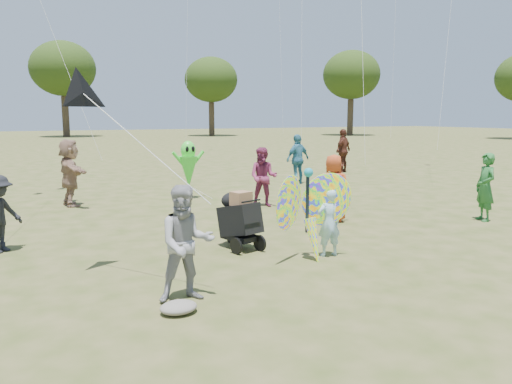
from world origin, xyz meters
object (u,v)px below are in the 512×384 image
at_px(child_girl, 329,223).
at_px(crowd_f, 485,187).
at_px(crowd_h, 343,151).
at_px(crowd_a, 333,188).
at_px(crowd_e, 263,177).
at_px(alien_kite, 189,166).
at_px(jogging_stroller, 239,216).
at_px(crowd_c, 298,159).
at_px(crowd_d, 70,173).
at_px(adult_man, 186,244).
at_px(butterfly_kite, 310,213).

relative_size(child_girl, crowd_f, 0.75).
height_order(child_girl, crowd_h, crowd_h).
height_order(crowd_a, crowd_h, crowd_h).
height_order(crowd_e, crowd_h, crowd_h).
bearing_deg(crowd_f, alien_kite, -120.65).
distance_m(child_girl, crowd_e, 5.00).
height_order(crowd_a, jogging_stroller, crowd_a).
bearing_deg(crowd_a, crowd_c, -78.85).
bearing_deg(crowd_d, jogging_stroller, -164.63).
relative_size(adult_man, crowd_f, 0.98).
relative_size(crowd_c, crowd_e, 1.11).
xyz_separation_m(crowd_d, crowd_f, (8.57, -6.46, -0.12)).
bearing_deg(adult_man, crowd_h, 54.08).
xyz_separation_m(crowd_f, alien_kite, (-5.24, 6.20, 0.16)).
distance_m(crowd_a, crowd_c, 6.51).
bearing_deg(jogging_stroller, child_girl, -62.03).
distance_m(crowd_c, crowd_d, 8.01).
xyz_separation_m(crowd_d, crowd_e, (4.72, -2.46, -0.11)).
relative_size(crowd_d, jogging_stroller, 1.66).
bearing_deg(jogging_stroller, crowd_e, 40.32).
bearing_deg(crowd_c, crowd_f, 81.41).
bearing_deg(alien_kite, crowd_a, -66.95).
xyz_separation_m(child_girl, crowd_c, (4.41, 8.36, 0.30)).
bearing_deg(jogging_stroller, crowd_f, -19.68).
xyz_separation_m(crowd_c, crowd_h, (3.73, 2.33, 0.04)).
distance_m(crowd_h, alien_kite, 9.09).
xyz_separation_m(crowd_c, crowd_f, (0.63, -7.50, -0.10)).
xyz_separation_m(crowd_d, butterfly_kite, (3.10, -7.35, -0.11)).
bearing_deg(adult_man, crowd_f, 20.40).
relative_size(crowd_c, crowd_h, 0.95).
relative_size(crowd_d, butterfly_kite, 1.03).
bearing_deg(crowd_c, crowd_h, -161.42).
bearing_deg(butterfly_kite, crowd_a, 47.82).
relative_size(crowd_c, crowd_d, 0.98).
bearing_deg(alien_kite, jogging_stroller, -99.75).
xyz_separation_m(crowd_d, crowd_h, (11.67, 3.37, 0.02)).
height_order(crowd_d, crowd_h, crowd_h).
xyz_separation_m(crowd_a, alien_kite, (-1.98, 4.65, 0.18)).
relative_size(crowd_c, crowd_f, 1.12).
bearing_deg(crowd_a, adult_man, 70.15).
bearing_deg(crowd_d, crowd_h, -79.49).
xyz_separation_m(crowd_h, alien_kite, (-8.33, -3.63, 0.02)).
distance_m(crowd_a, butterfly_kite, 3.29).
distance_m(adult_man, crowd_a, 5.80).
xyz_separation_m(crowd_e, crowd_h, (6.95, 5.83, 0.13)).
bearing_deg(child_girl, crowd_c, -110.08).
relative_size(child_girl, jogging_stroller, 1.08).
xyz_separation_m(adult_man, alien_kite, (2.76, 7.99, 0.18)).
bearing_deg(crowd_a, jogging_stroller, 56.53).
distance_m(crowd_f, jogging_stroller, 6.25).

